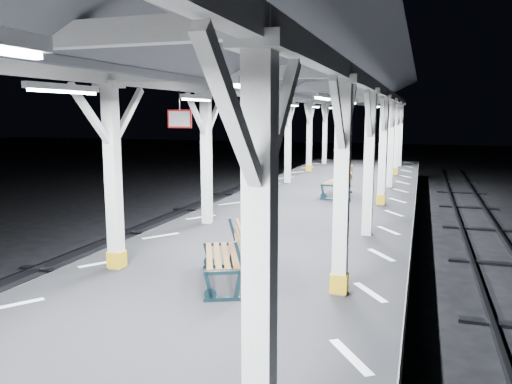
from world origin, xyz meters
The scene contains 7 objects.
platform centered at (0.00, 0.00, 0.50)m, with size 6.00×50.00×1.00m, color black.
hazard_stripes_left centered at (-2.45, 0.00, 1.00)m, with size 1.00×48.00×0.01m, color silver.
hazard_stripes_right centered at (2.45, 0.00, 1.00)m, with size 1.00×48.00×0.01m, color silver.
canopy centered at (0.00, -0.02, 4.56)m, with size 5.40×49.00×4.65m.
bench_mid centered at (0.18, 1.93, 1.49)m, with size 1.27×1.82×0.93m.
bench_far centered at (0.56, 11.23, 1.54)m, with size 0.83×1.91×1.01m.
bench_extra centered at (0.71, 11.16, 1.47)m, with size 0.87×1.71×0.89m.
Camera 1 is at (3.11, -5.43, 3.76)m, focal length 35.00 mm.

